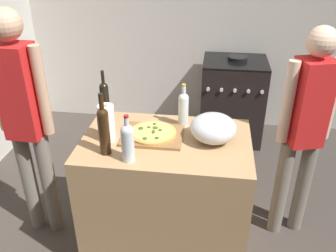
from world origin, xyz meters
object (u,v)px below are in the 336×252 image
at_px(wine_bottle_amber, 183,108).
at_px(wine_bottle_green, 105,98).
at_px(pizza, 153,133).
at_px(stove, 232,100).
at_px(mixing_bowl, 213,128).
at_px(paper_towel_roll, 107,123).
at_px(person_in_stripes, 25,115).
at_px(wine_bottle_clear, 104,129).
at_px(wine_bottle_dark, 128,141).
at_px(person_in_red, 305,126).

height_order(wine_bottle_amber, wine_bottle_green, wine_bottle_green).
relative_size(pizza, stove, 0.33).
height_order(mixing_bowl, paper_towel_roll, paper_towel_roll).
bearing_deg(wine_bottle_amber, mixing_bowl, -40.54).
bearing_deg(stove, wine_bottle_amber, -105.55).
xyz_separation_m(paper_towel_roll, person_in_stripes, (-0.61, 0.08, -0.03)).
distance_m(wine_bottle_clear, stove, 2.20).
xyz_separation_m(wine_bottle_green, person_in_stripes, (-0.51, -0.23, -0.06)).
relative_size(wine_bottle_clear, stove, 0.41).
distance_m(mixing_bowl, stove, 1.79).
height_order(wine_bottle_dark, stove, wine_bottle_dark).
xyz_separation_m(pizza, paper_towel_roll, (-0.29, -0.07, 0.09)).
relative_size(paper_towel_roll, wine_bottle_clear, 0.62).
bearing_deg(wine_bottle_green, mixing_bowl, -16.74).
relative_size(pizza, wine_bottle_clear, 0.79).
bearing_deg(stove, mixing_bowl, -96.99).
relative_size(stove, person_in_red, 0.59).
bearing_deg(paper_towel_roll, pizza, 14.49).
bearing_deg(person_in_stripes, mixing_bowl, -0.34).
bearing_deg(stove, wine_bottle_clear, -114.07).
bearing_deg(pizza, wine_bottle_clear, -137.30).
distance_m(wine_bottle_amber, wine_bottle_clear, 0.61).
bearing_deg(wine_bottle_dark, pizza, 71.86).
height_order(paper_towel_roll, wine_bottle_dark, wine_bottle_dark).
xyz_separation_m(pizza, wine_bottle_clear, (-0.25, -0.24, 0.14)).
relative_size(mixing_bowl, person_in_red, 0.18).
xyz_separation_m(wine_bottle_amber, stove, (0.42, 1.51, -0.60)).
distance_m(wine_bottle_green, person_in_stripes, 0.56).
height_order(paper_towel_roll, wine_bottle_amber, wine_bottle_amber).
bearing_deg(paper_towel_roll, mixing_bowl, 6.35).
height_order(pizza, wine_bottle_clear, wine_bottle_clear).
xyz_separation_m(mixing_bowl, wine_bottle_clear, (-0.65, -0.24, 0.08)).
bearing_deg(pizza, wine_bottle_dark, -108.14).
bearing_deg(wine_bottle_clear, paper_towel_roll, 101.29).
relative_size(wine_bottle_green, stove, 0.37).
distance_m(person_in_stripes, person_in_red, 1.94).
relative_size(mixing_bowl, wine_bottle_green, 0.84).
xyz_separation_m(wine_bottle_green, person_in_red, (1.42, 0.01, -0.13)).
relative_size(paper_towel_roll, person_in_red, 0.15).
bearing_deg(person_in_stripes, person_in_red, 7.13).
distance_m(wine_bottle_green, stove, 1.86).
height_order(pizza, wine_bottle_amber, wine_bottle_amber).
bearing_deg(mixing_bowl, pizza, -179.71).
relative_size(pizza, paper_towel_roll, 1.26).
distance_m(pizza, person_in_red, 1.06).
height_order(wine_bottle_clear, person_in_red, person_in_red).
bearing_deg(wine_bottle_green, wine_bottle_clear, -74.04).
distance_m(paper_towel_roll, stove, 2.06).
distance_m(wine_bottle_clear, person_in_red, 1.38).
bearing_deg(paper_towel_roll, wine_bottle_clear, -78.71).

